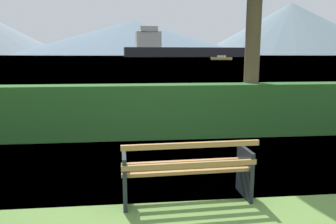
# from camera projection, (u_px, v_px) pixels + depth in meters

# --- Properties ---
(ground_plane) EXTENTS (1400.00, 1400.00, 0.00)m
(ground_plane) POSITION_uv_depth(u_px,v_px,m) (186.00, 199.00, 4.36)
(ground_plane) COLOR #567A38
(water_surface) EXTENTS (620.00, 620.00, 0.00)m
(water_surface) POSITION_uv_depth(u_px,v_px,m) (134.00, 56.00, 307.72)
(water_surface) COLOR #6B8EA3
(water_surface) RESTS_ON ground_plane
(park_bench) EXTENTS (1.72, 0.64, 0.87)m
(park_bench) POSITION_uv_depth(u_px,v_px,m) (187.00, 170.00, 4.23)
(park_bench) COLOR #A0703F
(park_bench) RESTS_ON ground_plane
(hedge_row) EXTENTS (13.87, 0.63, 1.23)m
(hedge_row) POSITION_uv_depth(u_px,v_px,m) (163.00, 111.00, 7.54)
(hedge_row) COLOR #285B23
(hedge_row) RESTS_ON ground_plane
(cargo_ship_large) EXTENTS (82.90, 17.91, 18.17)m
(cargo_ship_large) POSITION_uv_depth(u_px,v_px,m) (180.00, 49.00, 203.13)
(cargo_ship_large) COLOR #232328
(cargo_ship_large) RESTS_ON water_surface
(fishing_boat_near) EXTENTS (3.90, 5.70, 1.75)m
(fishing_boat_near) POSITION_uv_depth(u_px,v_px,m) (200.00, 56.00, 250.17)
(fishing_boat_near) COLOR #B2332D
(fishing_boat_near) RESTS_ON water_surface
(tender_far) EXTENTS (6.85, 5.47, 1.47)m
(tender_far) POSITION_uv_depth(u_px,v_px,m) (221.00, 58.00, 107.95)
(tender_far) COLOR gold
(tender_far) RESTS_ON water_surface
(distant_hills) EXTENTS (867.31, 419.62, 87.38)m
(distant_hills) POSITION_uv_depth(u_px,v_px,m) (133.00, 33.00, 564.84)
(distant_hills) COLOR gray
(distant_hills) RESTS_ON ground_plane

